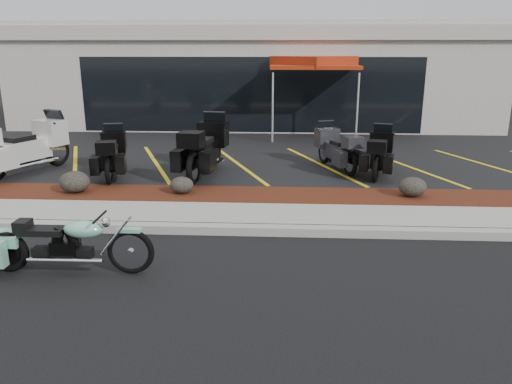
# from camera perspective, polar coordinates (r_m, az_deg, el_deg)

# --- Properties ---
(ground) EXTENTS (90.00, 90.00, 0.00)m
(ground) POSITION_cam_1_polar(r_m,az_deg,el_deg) (7.94, -5.65, -7.01)
(ground) COLOR black
(ground) RESTS_ON ground
(curb) EXTENTS (24.00, 0.25, 0.15)m
(curb) POSITION_cam_1_polar(r_m,az_deg,el_deg) (8.74, -4.79, -4.23)
(curb) COLOR gray
(curb) RESTS_ON ground
(sidewalk) EXTENTS (24.00, 1.20, 0.15)m
(sidewalk) POSITION_cam_1_polar(r_m,az_deg,el_deg) (9.39, -4.21, -2.74)
(sidewalk) COLOR gray
(sidewalk) RESTS_ON ground
(mulch_bed) EXTENTS (24.00, 1.20, 0.16)m
(mulch_bed) POSITION_cam_1_polar(r_m,az_deg,el_deg) (10.52, -3.40, -0.60)
(mulch_bed) COLOR #3A160D
(mulch_bed) RESTS_ON ground
(upper_lot) EXTENTS (26.00, 9.60, 0.15)m
(upper_lot) POSITION_cam_1_polar(r_m,az_deg,el_deg) (15.74, -1.20, 5.08)
(upper_lot) COLOR black
(upper_lot) RESTS_ON ground
(dealership_building) EXTENTS (18.00, 8.16, 4.00)m
(dealership_building) POSITION_cam_1_polar(r_m,az_deg,el_deg) (21.73, 0.03, 13.29)
(dealership_building) COLOR #9D968D
(dealership_building) RESTS_ON ground
(boulder_left) EXTENTS (0.65, 0.54, 0.46)m
(boulder_left) POSITION_cam_1_polar(r_m,az_deg,el_deg) (11.19, -20.02, 1.10)
(boulder_left) COLOR black
(boulder_left) RESTS_ON mulch_bed
(boulder_mid) EXTENTS (0.50, 0.42, 0.35)m
(boulder_mid) POSITION_cam_1_polar(r_m,az_deg,el_deg) (10.58, -8.49, 0.80)
(boulder_mid) COLOR black
(boulder_mid) RESTS_ON mulch_bed
(boulder_right) EXTENTS (0.57, 0.47, 0.40)m
(boulder_right) POSITION_cam_1_polar(r_m,az_deg,el_deg) (10.73, 17.46, 0.57)
(boulder_right) COLOR black
(boulder_right) RESTS_ON mulch_bed
(hero_cruiser) EXTENTS (2.53, 0.66, 0.89)m
(hero_cruiser) POSITION_cam_1_polar(r_m,az_deg,el_deg) (7.27, -14.17, -5.88)
(hero_cruiser) COLOR #7EC4A8
(hero_cruiser) RESTS_ON ground
(touring_white) EXTENTS (1.91, 2.69, 1.46)m
(touring_white) POSITION_cam_1_polar(r_m,az_deg,el_deg) (13.83, -21.92, 5.75)
(touring_white) COLOR silver
(touring_white) RESTS_ON upper_lot
(touring_black_front) EXTENTS (1.18, 2.14, 1.17)m
(touring_black_front) POSITION_cam_1_polar(r_m,az_deg,el_deg) (12.99, -15.82, 5.04)
(touring_black_front) COLOR black
(touring_black_front) RESTS_ON upper_lot
(touring_black_mid) EXTENTS (1.28, 2.57, 1.43)m
(touring_black_mid) POSITION_cam_1_polar(r_m,az_deg,el_deg) (12.79, -4.71, 6.02)
(touring_black_mid) COLOR black
(touring_black_mid) RESTS_ON upper_lot
(touring_grey) EXTENTS (1.40, 2.11, 1.14)m
(touring_grey) POSITION_cam_1_polar(r_m,az_deg,el_deg) (13.29, 7.86, 5.69)
(touring_grey) COLOR #2E2E33
(touring_grey) RESTS_ON upper_lot
(touring_black_rear) EXTENTS (1.25, 2.11, 1.15)m
(touring_black_rear) POSITION_cam_1_polar(r_m,az_deg,el_deg) (13.00, 14.17, 5.13)
(touring_black_rear) COLOR black
(touring_black_rear) RESTS_ON upper_lot
(traffic_cone) EXTENTS (0.38, 0.38, 0.41)m
(traffic_cone) POSITION_cam_1_polar(r_m,az_deg,el_deg) (16.06, -5.23, 6.25)
(traffic_cone) COLOR orange
(traffic_cone) RESTS_ON upper_lot
(popup_canopy) EXTENTS (3.26, 3.26, 2.68)m
(popup_canopy) POSITION_cam_1_polar(r_m,az_deg,el_deg) (17.42, 6.62, 14.36)
(popup_canopy) COLOR silver
(popup_canopy) RESTS_ON upper_lot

